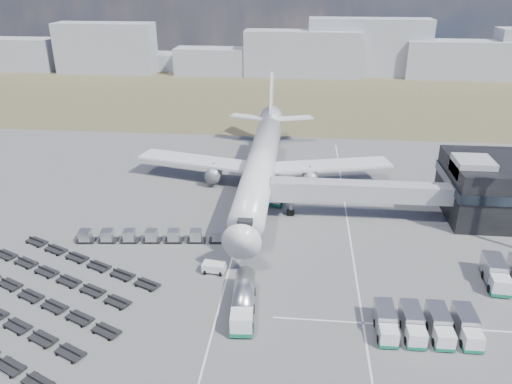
{
  "coord_description": "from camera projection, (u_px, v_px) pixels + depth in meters",
  "views": [
    {
      "loc": [
        7.73,
        -57.98,
        39.31
      ],
      "look_at": [
        0.08,
        20.84,
        4.0
      ],
      "focal_mm": 35.0,
      "sensor_mm": 36.0,
      "label": 1
    }
  ],
  "objects": [
    {
      "name": "ground",
      "position": [
        241.0,
        279.0,
        69.4
      ],
      "size": [
        420.0,
        420.0,
        0.0
      ],
      "primitive_type": "plane",
      "color": "#565659",
      "rests_on": "ground"
    },
    {
      "name": "grass_strip",
      "position": [
        281.0,
        97.0,
        169.39
      ],
      "size": [
        420.0,
        90.0,
        0.01
      ],
      "primitive_type": "cube",
      "color": "brown",
      "rests_on": "ground"
    },
    {
      "name": "lane_markings",
      "position": [
        311.0,
        271.0,
        71.26
      ],
      "size": [
        47.12,
        110.0,
        0.01
      ],
      "color": "silver",
      "rests_on": "ground"
    },
    {
      "name": "jet_bridge",
      "position": [
        349.0,
        191.0,
        84.5
      ],
      "size": [
        30.3,
        3.8,
        7.05
      ],
      "color": "#939399",
      "rests_on": "ground"
    },
    {
      "name": "airliner",
      "position": [
        261.0,
        162.0,
        96.67
      ],
      "size": [
        51.59,
        64.53,
        17.62
      ],
      "color": "silver",
      "rests_on": "ground"
    },
    {
      "name": "skyline",
      "position": [
        310.0,
        54.0,
        201.05
      ],
      "size": [
        301.96,
        21.59,
        22.09
      ],
      "color": "#999DA7",
      "rests_on": "ground"
    },
    {
      "name": "fuel_tanker",
      "position": [
        243.0,
        300.0,
        62.04
      ],
      "size": [
        3.4,
        10.84,
        3.45
      ],
      "rotation": [
        0.0,
        0.0,
        0.07
      ],
      "color": "silver",
      "rests_on": "ground"
    },
    {
      "name": "pushback_tug",
      "position": [
        214.0,
        268.0,
        70.62
      ],
      "size": [
        3.35,
        2.06,
        1.46
      ],
      "primitive_type": "cube",
      "rotation": [
        0.0,
        0.0,
        -0.08
      ],
      "color": "silver",
      "rests_on": "ground"
    },
    {
      "name": "catering_truck",
      "position": [
        281.0,
        194.0,
        92.12
      ],
      "size": [
        4.8,
        6.79,
        2.89
      ],
      "rotation": [
        0.0,
        0.0,
        -0.4
      ],
      "color": "silver",
      "rests_on": "ground"
    },
    {
      "name": "service_trucks_near",
      "position": [
        426.0,
        324.0,
        58.32
      ],
      "size": [
        11.62,
        6.53,
        2.56
      ],
      "rotation": [
        0.0,
        0.0,
        0.02
      ],
      "color": "silver",
      "rests_on": "ground"
    },
    {
      "name": "uld_row",
      "position": [
        163.0,
        236.0,
        78.41
      ],
      "size": [
        27.25,
        4.43,
        1.84
      ],
      "rotation": [
        0.0,
        0.0,
        0.1
      ],
      "color": "black",
      "rests_on": "ground"
    },
    {
      "name": "baggage_dollies",
      "position": [
        8.0,
        304.0,
        63.39
      ],
      "size": [
        37.8,
        35.86,
        0.82
      ],
      "rotation": [
        0.0,
        0.0,
        -0.44
      ],
      "color": "black",
      "rests_on": "ground"
    }
  ]
}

